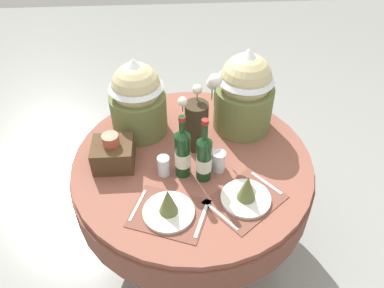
% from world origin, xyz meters
% --- Properties ---
extents(ground, '(8.00, 8.00, 0.00)m').
position_xyz_m(ground, '(0.00, 0.00, 0.00)').
color(ground, gray).
extents(dining_table, '(1.30, 1.30, 0.75)m').
position_xyz_m(dining_table, '(0.00, 0.00, 0.61)').
color(dining_table, brown).
rests_on(dining_table, ground).
extents(place_setting_left, '(0.41, 0.36, 0.16)m').
position_xyz_m(place_setting_left, '(-0.13, -0.35, 0.79)').
color(place_setting_left, brown).
rests_on(place_setting_left, dining_table).
extents(place_setting_right, '(0.43, 0.42, 0.16)m').
position_xyz_m(place_setting_right, '(0.24, -0.29, 0.79)').
color(place_setting_right, brown).
rests_on(place_setting_right, dining_table).
extents(flower_vase, '(0.22, 0.15, 0.46)m').
position_xyz_m(flower_vase, '(0.04, 0.11, 0.93)').
color(flower_vase, '#332819').
rests_on(flower_vase, dining_table).
extents(wine_bottle_left, '(0.08, 0.08, 0.37)m').
position_xyz_m(wine_bottle_left, '(0.05, -0.13, 0.88)').
color(wine_bottle_left, '#143819').
rests_on(wine_bottle_left, dining_table).
extents(wine_bottle_centre, '(0.08, 0.08, 0.37)m').
position_xyz_m(wine_bottle_centre, '(-0.05, -0.10, 0.89)').
color(wine_bottle_centre, '#143819').
rests_on(wine_bottle_centre, dining_table).
extents(tumbler_near_left, '(0.07, 0.07, 0.11)m').
position_xyz_m(tumbler_near_left, '(0.13, -0.08, 0.80)').
color(tumbler_near_left, silver).
rests_on(tumbler_near_left, dining_table).
extents(tumbler_near_right, '(0.06, 0.06, 0.11)m').
position_xyz_m(tumbler_near_right, '(-0.15, -0.10, 0.80)').
color(tumbler_near_right, silver).
rests_on(tumbler_near_right, dining_table).
extents(gift_tub_back_left, '(0.31, 0.31, 0.46)m').
position_xyz_m(gift_tub_back_left, '(-0.28, 0.27, 0.99)').
color(gift_tub_back_left, olive).
rests_on(gift_tub_back_left, dining_table).
extents(gift_tub_back_right, '(0.33, 0.33, 0.50)m').
position_xyz_m(gift_tub_back_right, '(0.30, 0.27, 1.01)').
color(gift_tub_back_right, olive).
rests_on(gift_tub_back_right, dining_table).
extents(woven_basket_side_left, '(0.21, 0.19, 0.20)m').
position_xyz_m(woven_basket_side_left, '(-0.41, -0.01, 0.82)').
color(woven_basket_side_left, '#47331E').
rests_on(woven_basket_side_left, dining_table).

